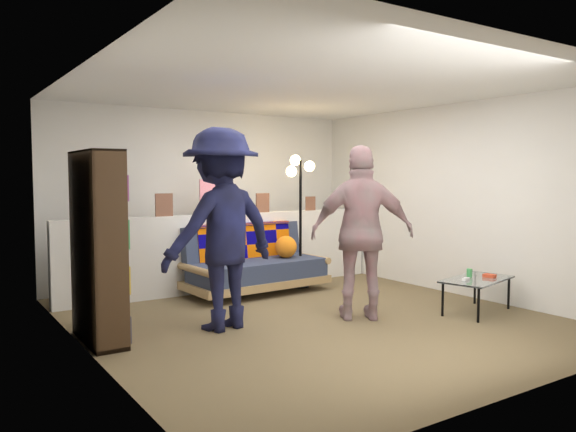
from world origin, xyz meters
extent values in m
plane|color=brown|center=(0.00, 0.00, 0.00)|extent=(5.00, 5.00, 0.00)
cube|color=silver|center=(0.00, 2.50, 1.20)|extent=(4.50, 0.10, 2.40)
cube|color=silver|center=(-2.25, 0.00, 1.20)|extent=(0.10, 5.00, 2.40)
cube|color=silver|center=(2.25, 0.00, 1.20)|extent=(0.10, 5.00, 2.40)
cube|color=white|center=(0.00, 0.00, 2.40)|extent=(4.50, 5.00, 0.10)
cube|color=silver|center=(0.00, 1.80, 0.50)|extent=(4.45, 0.15, 1.00)
cube|color=brown|center=(-1.50, 1.78, 1.11)|extent=(0.18, 0.02, 0.22)
cube|color=brown|center=(-0.90, 1.78, 1.14)|extent=(0.22, 0.02, 0.28)
cube|color=white|center=(-0.20, 1.78, 1.23)|extent=(0.45, 0.02, 0.45)
cube|color=brown|center=(0.50, 1.78, 1.13)|extent=(0.20, 0.02, 0.26)
cube|color=brown|center=(1.30, 1.78, 1.10)|extent=(0.16, 0.02, 0.20)
cube|color=#A48150|center=(0.16, 1.38, 0.14)|extent=(1.86, 0.91, 0.10)
cube|color=#2C3750|center=(0.17, 1.33, 0.31)|extent=(1.76, 0.76, 0.23)
cube|color=#2C3750|center=(0.15, 1.69, 0.59)|extent=(1.74, 0.32, 0.54)
cylinder|color=#A48150|center=(-0.70, 1.33, 0.38)|extent=(0.13, 0.82, 0.09)
cylinder|color=#A48150|center=(1.03, 1.42, 0.38)|extent=(0.13, 0.82, 0.09)
cube|color=#08046F|center=(0.15, 1.61, 0.59)|extent=(1.39, 0.17, 0.50)
cube|color=#08046F|center=(0.14, 1.74, 0.86)|extent=(1.40, 0.32, 0.03)
sphere|color=orange|center=(0.60, 1.35, 0.57)|extent=(0.29, 0.29, 0.29)
cube|color=black|center=(-2.21, 0.33, 0.86)|extent=(0.02, 0.86, 1.71)
cube|color=black|center=(-2.08, -0.09, 0.86)|extent=(0.29, 0.02, 1.71)
cube|color=black|center=(-2.08, 0.75, 0.86)|extent=(0.29, 0.02, 1.71)
cube|color=black|center=(-2.08, 0.33, 1.70)|extent=(0.29, 0.86, 0.02)
cube|color=black|center=(-2.08, 0.33, 0.02)|extent=(0.29, 0.86, 0.04)
cube|color=black|center=(-2.08, 0.33, 0.46)|extent=(0.29, 0.82, 0.02)
cube|color=black|center=(-2.08, 0.33, 0.86)|extent=(0.29, 0.82, 0.02)
cube|color=black|center=(-2.08, 0.33, 1.26)|extent=(0.29, 0.82, 0.02)
cube|color=red|center=(-2.06, 0.33, 0.19)|extent=(0.21, 0.80, 0.29)
cube|color=teal|center=(-2.06, 0.33, 0.61)|extent=(0.21, 0.80, 0.27)
cube|color=yellow|center=(-2.06, 0.33, 1.01)|extent=(0.21, 0.80, 0.29)
cube|color=#30843E|center=(-2.06, 0.33, 1.41)|extent=(0.21, 0.80, 0.27)
cylinder|color=black|center=(1.31, -1.13, 0.18)|extent=(0.03, 0.03, 0.36)
cylinder|color=black|center=(2.09, -0.93, 0.18)|extent=(0.03, 0.03, 0.36)
cylinder|color=black|center=(1.21, -0.75, 0.18)|extent=(0.03, 0.03, 0.36)
cylinder|color=black|center=(1.99, -0.55, 0.18)|extent=(0.03, 0.03, 0.36)
cube|color=silver|center=(1.65, -0.84, 0.37)|extent=(0.99, 0.70, 0.02)
cube|color=white|center=(1.47, -0.84, 0.39)|extent=(0.11, 0.07, 0.03)
cube|color=#DD4627|center=(1.83, -0.87, 0.39)|extent=(0.12, 0.14, 0.04)
cylinder|color=#47AA59|center=(1.67, -0.73, 0.42)|extent=(0.08, 0.08, 0.09)
cylinder|color=black|center=(0.85, 1.39, 0.02)|extent=(0.28, 0.28, 0.03)
cylinder|color=black|center=(0.85, 1.39, 0.85)|extent=(0.04, 0.04, 1.70)
sphere|color=#FFC672|center=(0.73, 1.42, 1.55)|extent=(0.14, 0.14, 0.14)
sphere|color=#FFC672|center=(1.00, 1.38, 1.62)|extent=(0.14, 0.14, 0.14)
sphere|color=#FFC672|center=(0.85, 1.51, 1.70)|extent=(0.14, 0.14, 0.14)
imported|color=black|center=(-0.96, 0.13, 0.98)|extent=(1.37, 0.94, 1.95)
imported|color=#CA828B|center=(0.42, -0.36, 0.90)|extent=(1.13, 0.94, 1.81)
camera|label=1|loc=(-3.41, -4.75, 1.48)|focal=35.00mm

